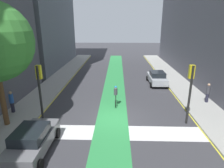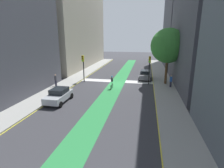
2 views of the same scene
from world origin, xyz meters
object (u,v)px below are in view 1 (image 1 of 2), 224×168
cyclist_in_lane (116,95)px  pedestrian_sidewalk_left_a (12,102)px  traffic_signal_near_left (40,84)px  car_silver_right_far (157,78)px  car_grey_left_near (33,140)px  traffic_signal_near_right (191,83)px  pedestrian_sidewalk_right_a (208,93)px

cyclist_in_lane → pedestrian_sidewalk_left_a: bearing=-166.9°
traffic_signal_near_left → car_silver_right_far: bearing=44.6°
traffic_signal_near_left → car_grey_left_near: bearing=-79.4°
car_silver_right_far → pedestrian_sidewalk_left_a: bearing=-147.6°
traffic_signal_near_right → cyclist_in_lane: traffic_signal_near_right is taller
traffic_signal_near_left → pedestrian_sidewalk_left_a: 4.03m
car_grey_left_near → pedestrian_sidewalk_right_a: (12.92, 7.38, 0.26)m
car_silver_right_far → pedestrian_sidewalk_right_a: size_ratio=2.37×
cyclist_in_lane → pedestrian_sidewalk_left_a: size_ratio=1.04×
car_grey_left_near → car_silver_right_far: bearing=54.2°
car_silver_right_far → cyclist_in_lane: bearing=-127.3°
cyclist_in_lane → pedestrian_sidewalk_left_a: (-8.32, -1.94, 0.09)m
pedestrian_sidewalk_right_a → pedestrian_sidewalk_left_a: 16.85m
traffic_signal_near_left → car_grey_left_near: 3.97m
cyclist_in_lane → pedestrian_sidewalk_right_a: bearing=4.4°
traffic_signal_near_left → car_grey_left_near: traffic_signal_near_left is taller
cyclist_in_lane → traffic_signal_near_left: bearing=-145.8°
traffic_signal_near_right → pedestrian_sidewalk_left_a: bearing=175.7°
cyclist_in_lane → pedestrian_sidewalk_right_a: (8.33, 0.65, 0.09)m
pedestrian_sidewalk_left_a → pedestrian_sidewalk_right_a: bearing=8.8°
traffic_signal_near_right → car_silver_right_far: size_ratio=1.03×
car_silver_right_far → pedestrian_sidewalk_right_a: pedestrian_sidewalk_right_a is taller
traffic_signal_near_left → pedestrian_sidewalk_right_a: 14.29m
car_grey_left_near → cyclist_in_lane: cyclist_in_lane is taller
pedestrian_sidewalk_right_a → pedestrian_sidewalk_left_a: pedestrian_sidewalk_left_a is taller
traffic_signal_near_right → pedestrian_sidewalk_right_a: 5.13m
car_silver_right_far → traffic_signal_near_right: bearing=-87.7°
traffic_signal_near_right → traffic_signal_near_left: (-10.46, -0.56, 0.02)m
cyclist_in_lane → car_grey_left_near: bearing=-124.3°
traffic_signal_near_left → pedestrian_sidewalk_right_a: size_ratio=2.46×
traffic_signal_near_right → pedestrian_sidewalk_right_a: size_ratio=2.44×
traffic_signal_near_right → car_grey_left_near: bearing=-159.0°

